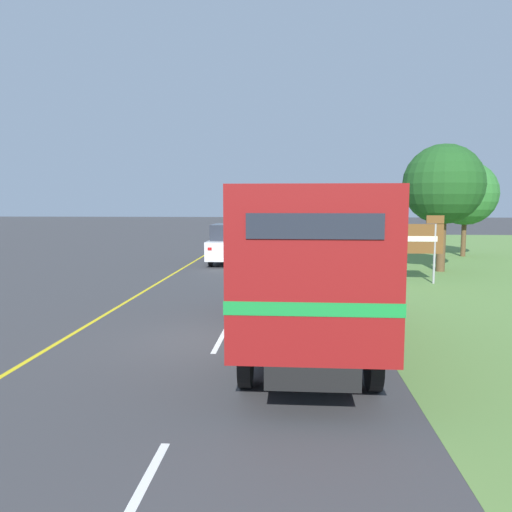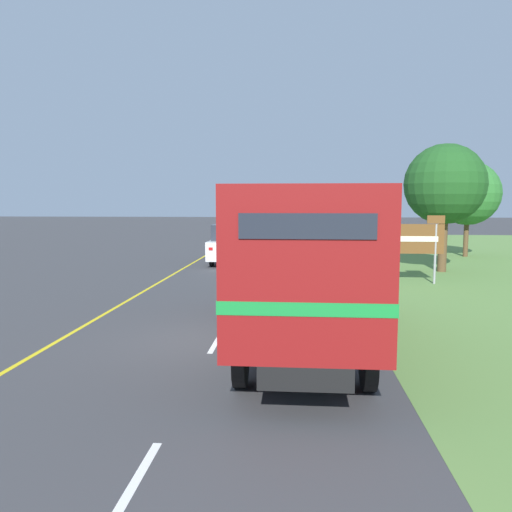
{
  "view_description": "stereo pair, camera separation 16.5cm",
  "coord_description": "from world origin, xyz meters",
  "px_view_note": "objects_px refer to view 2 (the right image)",
  "views": [
    {
      "loc": [
        1.67,
        -11.27,
        3.21
      ],
      "look_at": [
        0.3,
        7.45,
        1.2
      ],
      "focal_mm": 35.0,
      "sensor_mm": 36.0,
      "label": 1
    },
    {
      "loc": [
        1.84,
        -11.26,
        3.21
      ],
      "look_at": [
        0.3,
        7.45,
        1.2
      ],
      "focal_mm": 35.0,
      "sensor_mm": 36.0,
      "label": 2
    }
  ],
  "objects_px": {
    "lead_car_red_ahead": "(299,229)",
    "highway_sign": "(418,240)",
    "roadside_tree_near": "(445,185)",
    "roadside_tree_mid": "(468,194)",
    "horse_trailer_truck": "(303,260)",
    "lead_car_white": "(230,244)"
  },
  "relations": [
    {
      "from": "lead_car_red_ahead",
      "to": "roadside_tree_near",
      "type": "height_order",
      "value": "roadside_tree_near"
    },
    {
      "from": "lead_car_red_ahead",
      "to": "roadside_tree_mid",
      "type": "bearing_deg",
      "value": -46.83
    },
    {
      "from": "highway_sign",
      "to": "lead_car_white",
      "type": "bearing_deg",
      "value": 144.16
    },
    {
      "from": "roadside_tree_near",
      "to": "roadside_tree_mid",
      "type": "bearing_deg",
      "value": 64.29
    },
    {
      "from": "lead_car_red_ahead",
      "to": "highway_sign",
      "type": "bearing_deg",
      "value": -77.74
    },
    {
      "from": "roadside_tree_mid",
      "to": "horse_trailer_truck",
      "type": "bearing_deg",
      "value": -116.83
    },
    {
      "from": "horse_trailer_truck",
      "to": "roadside_tree_mid",
      "type": "distance_m",
      "value": 22.05
    },
    {
      "from": "highway_sign",
      "to": "roadside_tree_near",
      "type": "bearing_deg",
      "value": 61.24
    },
    {
      "from": "lead_car_red_ahead",
      "to": "roadside_tree_near",
      "type": "relative_size",
      "value": 0.66
    },
    {
      "from": "lead_car_white",
      "to": "highway_sign",
      "type": "bearing_deg",
      "value": -35.84
    },
    {
      "from": "horse_trailer_truck",
      "to": "lead_car_red_ahead",
      "type": "relative_size",
      "value": 2.23
    },
    {
      "from": "horse_trailer_truck",
      "to": "roadside_tree_near",
      "type": "distance_m",
      "value": 14.55
    },
    {
      "from": "lead_car_red_ahead",
      "to": "highway_sign",
      "type": "distance_m",
      "value": 21.51
    },
    {
      "from": "horse_trailer_truck",
      "to": "highway_sign",
      "type": "distance_m",
      "value": 10.22
    },
    {
      "from": "lead_car_red_ahead",
      "to": "roadside_tree_mid",
      "type": "relative_size",
      "value": 0.69
    },
    {
      "from": "lead_car_white",
      "to": "lead_car_red_ahead",
      "type": "relative_size",
      "value": 1.16
    },
    {
      "from": "roadside_tree_mid",
      "to": "lead_car_white",
      "type": "bearing_deg",
      "value": -161.74
    },
    {
      "from": "horse_trailer_truck",
      "to": "roadside_tree_near",
      "type": "height_order",
      "value": "roadside_tree_near"
    },
    {
      "from": "horse_trailer_truck",
      "to": "roadside_tree_mid",
      "type": "relative_size",
      "value": 1.54
    },
    {
      "from": "lead_car_white",
      "to": "roadside_tree_near",
      "type": "xyz_separation_m",
      "value": [
        10.32,
        -2.34,
        3.0
      ]
    },
    {
      "from": "lead_car_red_ahead",
      "to": "highway_sign",
      "type": "height_order",
      "value": "highway_sign"
    },
    {
      "from": "highway_sign",
      "to": "horse_trailer_truck",
      "type": "bearing_deg",
      "value": -116.88
    }
  ]
}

